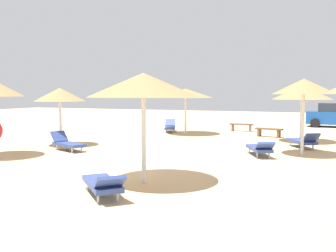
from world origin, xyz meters
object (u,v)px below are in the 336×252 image
at_px(lounger_2, 67,143).
at_px(lounger_3, 170,127).
at_px(lounger_5, 260,148).
at_px(parked_car, 336,116).
at_px(bench_1, 241,126).
at_px(bench_0, 269,131).
at_px(parasol_2, 60,95).
at_px(parasol_5, 304,87).
at_px(parasol_0, 143,85).
at_px(parasol_1, 302,93).
at_px(lounger_1, 303,141).
at_px(lounger_0, 103,183).
at_px(parasol_3, 186,93).

height_order(lounger_2, lounger_3, lounger_2).
distance_m(lounger_5, parked_car, 14.93).
xyz_separation_m(lounger_3, parked_car, (9.65, 7.57, 0.50)).
xyz_separation_m(bench_1, parked_car, (5.60, 5.44, 0.48)).
height_order(bench_0, parked_car, parked_car).
bearing_deg(parasol_2, parasol_5, 8.15).
bearing_deg(lounger_2, bench_0, 49.85).
xyz_separation_m(parasol_0, parasol_1, (3.28, 10.77, -0.18)).
height_order(lounger_1, lounger_3, lounger_3).
relative_size(lounger_0, lounger_3, 0.92).
distance_m(lounger_1, parked_car, 11.85).
bearing_deg(parasol_2, lounger_0, -45.06).
bearing_deg(lounger_2, bench_1, 65.38).
distance_m(lounger_3, parked_car, 12.28).
xyz_separation_m(parasol_1, lounger_0, (-3.57, -12.31, -2.13)).
distance_m(parasol_5, lounger_1, 3.18).
relative_size(lounger_1, bench_0, 1.25).
bearing_deg(lounger_2, lounger_1, 27.21).
xyz_separation_m(lounger_3, bench_1, (4.05, 2.13, 0.02)).
height_order(parasol_5, bench_0, parasol_5).
xyz_separation_m(parasol_0, bench_0, (1.51, 12.35, -2.28)).
relative_size(parasol_1, parked_car, 0.71).
bearing_deg(lounger_0, parasol_5, 64.02).
relative_size(lounger_2, bench_1, 1.29).
height_order(lounger_0, lounger_5, lounger_0).
height_order(lounger_3, parked_car, parked_car).
relative_size(lounger_2, bench_0, 1.27).
bearing_deg(lounger_3, lounger_0, -73.17).
bearing_deg(lounger_0, parasol_1, 73.83).
height_order(lounger_0, lounger_2, lounger_2).
bearing_deg(parasol_3, parasol_0, -74.71).
distance_m(parasol_0, parasol_2, 8.42).
distance_m(parasol_5, lounger_3, 10.63).
xyz_separation_m(parasol_1, lounger_5, (-1.15, -5.07, -2.13)).
relative_size(lounger_2, parked_car, 0.48).
relative_size(parasol_3, lounger_2, 1.62).
bearing_deg(lounger_5, parasol_5, 27.20).
bearing_deg(parasol_0, lounger_1, 67.75).
distance_m(parasol_0, bench_1, 15.08).
xyz_separation_m(parasol_0, parasol_3, (-3.24, 11.87, -0.21)).
bearing_deg(parasol_1, parasol_3, 170.46).
bearing_deg(parasol_5, bench_0, 109.61).
xyz_separation_m(lounger_5, parked_car, (2.91, 14.64, 0.51)).
bearing_deg(parasol_0, parasol_2, 143.77).
bearing_deg(lounger_5, lounger_0, -108.45).
distance_m(lounger_5, bench_1, 9.59).
relative_size(parasol_5, parked_car, 0.72).
bearing_deg(lounger_2, lounger_3, 83.67).
distance_m(parasol_0, parasol_3, 12.31).
bearing_deg(parasol_3, bench_0, 5.73).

